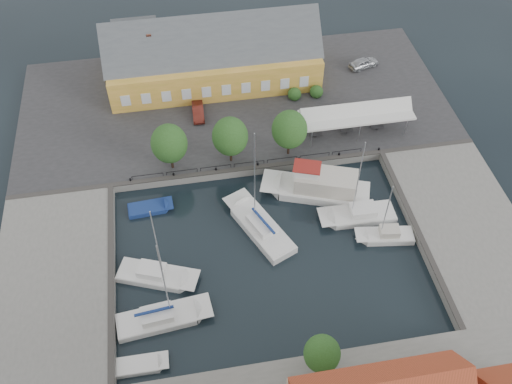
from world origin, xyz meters
TOP-DOWN VIEW (x-y plane):
  - ground at (0.00, 0.00)m, footprint 140.00×140.00m
  - north_quay at (0.00, 23.00)m, footprint 56.00×26.00m
  - west_quay at (-22.00, -2.00)m, footprint 12.00×24.00m
  - east_quay at (22.00, -2.00)m, footprint 12.00×24.00m
  - quay_edge_fittings at (0.02, 4.75)m, footprint 56.00×24.72m
  - warehouse at (-2.60, 28.36)m, footprint 28.56×14.00m
  - tent_canopy at (14.00, 14.50)m, footprint 14.00×4.00m
  - quay_trees at (-2.00, 12.00)m, footprint 18.20×4.20m
  - car_silver at (19.15, 27.38)m, footprint 4.66×2.96m
  - car_red at (-5.02, 20.86)m, footprint 1.55×4.12m
  - center_sailboat at (-0.28, 1.79)m, footprint 6.98×10.60m
  - trawler at (7.44, 5.86)m, footprint 12.94×7.69m
  - east_boat_a at (10.90, 1.64)m, footprint 8.76×3.09m
  - east_boat_b at (12.93, -1.71)m, footprint 6.57×2.93m
  - west_boat_c at (-11.87, -2.56)m, footprint 8.73×5.53m
  - west_boat_d at (-11.57, -7.57)m, footprint 9.55×3.72m
  - launch_sw at (-13.72, -11.98)m, footprint 4.89×1.90m
  - launch_nw at (-12.09, 6.79)m, footprint 5.24×2.34m

SIDE VIEW (x-z plane):
  - ground at x=0.00m, z-range 0.00..0.00m
  - launch_nw at x=-12.09m, z-range -0.35..0.53m
  - launch_sw at x=-13.72m, z-range -0.40..0.58m
  - west_boat_c at x=-11.87m, z-range -5.43..5.95m
  - east_boat_b at x=12.93m, z-range -4.24..4.76m
  - east_boat_a at x=10.90m, z-range -5.83..6.36m
  - west_boat_d at x=-11.57m, z-range -5.90..6.44m
  - center_sailboat at x=-0.28m, z-range -6.65..7.38m
  - north_quay at x=0.00m, z-range 0.00..1.00m
  - west_quay at x=-22.00m, z-range 0.00..1.00m
  - east_quay at x=22.00m, z-range 0.00..1.00m
  - trawler at x=7.44m, z-range -1.48..3.52m
  - quay_edge_fittings at x=0.02m, z-range 0.86..1.26m
  - car_red at x=-5.02m, z-range 1.00..2.34m
  - car_silver at x=19.15m, z-range 1.00..2.48m
  - tent_canopy at x=14.00m, z-range 2.27..5.10m
  - warehouse at x=-2.60m, z-range -0.35..9.20m
  - quay_trees at x=-2.00m, z-range 1.73..8.03m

